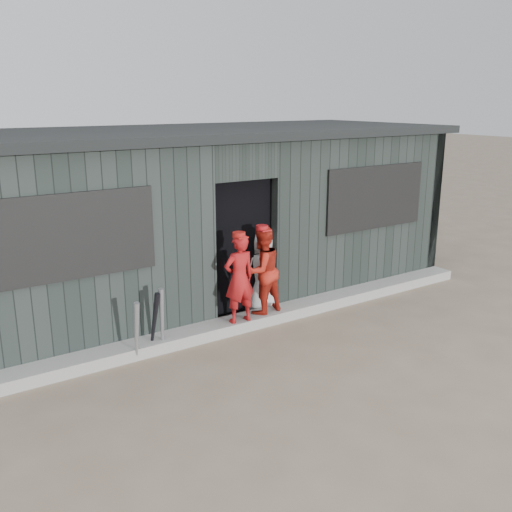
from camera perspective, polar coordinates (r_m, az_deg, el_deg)
ground at (r=6.74m, az=8.72°, el=-11.65°), size 80.00×80.00×0.00m
curb at (r=8.02m, az=-0.08°, el=-6.35°), size 8.00×0.36×0.15m
bat_left at (r=6.92m, az=-11.85°, el=-7.47°), size 0.10×0.23×0.80m
bat_mid at (r=7.15m, az=-9.39°, el=-6.33°), size 0.11×0.18×0.85m
bat_right at (r=7.15m, az=-10.15°, el=-6.57°), size 0.13×0.26×0.81m
player_red_left at (r=7.55m, az=-1.69°, el=-2.26°), size 0.45×0.30×1.21m
player_red_right at (r=7.88m, az=0.60°, el=-1.44°), size 0.65×0.54×1.22m
player_grey_back at (r=8.28m, az=0.58°, el=-1.63°), size 0.61×0.40×1.24m
dugout at (r=9.07m, az=-6.02°, el=4.14°), size 8.30×3.30×2.62m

